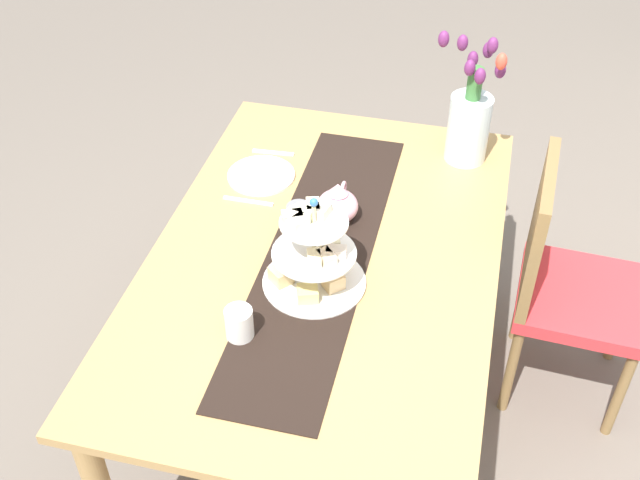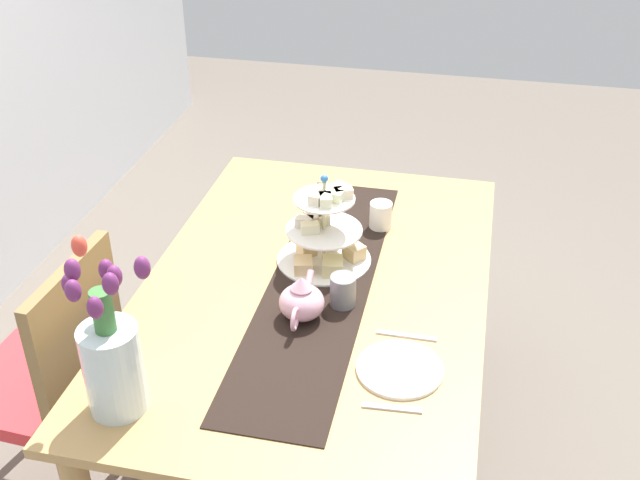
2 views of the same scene
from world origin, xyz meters
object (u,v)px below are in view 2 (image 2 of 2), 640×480
at_px(chair_left, 54,374).
at_px(mug_grey, 343,291).
at_px(fork_left, 392,408).
at_px(mug_white_text, 381,216).
at_px(tiered_cake_stand, 324,236).
at_px(knife_left, 406,336).
at_px(teapot, 302,301).
at_px(tulip_vase, 111,357).
at_px(dining_table, 315,309).
at_px(dinner_plate_left, 400,369).

relative_size(chair_left, mug_grey, 9.58).
bearing_deg(mug_grey, chair_left, 105.39).
relative_size(fork_left, mug_white_text, 1.58).
distance_m(tiered_cake_stand, mug_grey, 0.24).
bearing_deg(mug_white_text, knife_left, -164.32).
bearing_deg(fork_left, teapot, 44.40).
bearing_deg(knife_left, tulip_vase, 122.71).
xyz_separation_m(tiered_cake_stand, tulip_vase, (-0.74, 0.36, 0.06)).
bearing_deg(teapot, tiered_cake_stand, -0.45).
bearing_deg(mug_white_text, fork_left, -169.46).
distance_m(dining_table, knife_left, 0.37).
bearing_deg(mug_grey, mug_white_text, -5.04).
bearing_deg(tiered_cake_stand, dining_table, 178.93).
bearing_deg(dinner_plate_left, tulip_vase, 112.92).
relative_size(chair_left, knife_left, 5.35).
distance_m(fork_left, mug_grey, 0.45).
distance_m(dinner_plate_left, mug_white_text, 0.73).
bearing_deg(mug_white_text, dining_table, 159.09).
bearing_deg(knife_left, mug_white_text, 15.68).
bearing_deg(dinner_plate_left, fork_left, 180.00).
bearing_deg(chair_left, mug_white_text, -51.91).
bearing_deg(tulip_vase, chair_left, 52.47).
relative_size(teapot, mug_white_text, 2.51).
height_order(tulip_vase, dinner_plate_left, tulip_vase).
bearing_deg(tiered_cake_stand, mug_white_text, -29.41).
height_order(teapot, knife_left, teapot).
bearing_deg(chair_left, tulip_vase, -127.53).
height_order(teapot, dinner_plate_left, teapot).
height_order(dinner_plate_left, mug_white_text, mug_white_text).
relative_size(tulip_vase, knife_left, 2.71).
height_order(dining_table, teapot, teapot).
xyz_separation_m(teapot, tulip_vase, (-0.44, 0.36, 0.10)).
xyz_separation_m(knife_left, mug_white_text, (0.57, 0.16, 0.04)).
relative_size(tiered_cake_stand, mug_white_text, 3.20).
distance_m(chair_left, mug_grey, 0.92).
height_order(tulip_vase, knife_left, tulip_vase).
distance_m(tulip_vase, knife_left, 0.80).
relative_size(tiered_cake_stand, dinner_plate_left, 1.32).
bearing_deg(tulip_vase, knife_left, -57.29).
bearing_deg(fork_left, chair_left, 81.14).
bearing_deg(knife_left, tiered_cake_stand, 43.39).
height_order(dining_table, chair_left, chair_left).
bearing_deg(mug_white_text, teapot, 165.34).
distance_m(dining_table, dinner_plate_left, 0.47).
xyz_separation_m(tiered_cake_stand, teapot, (-0.30, 0.00, -0.04)).
distance_m(dining_table, chair_left, 0.82).
bearing_deg(mug_white_text, dinner_plate_left, -167.38).
relative_size(chair_left, teapot, 3.82).
relative_size(dinner_plate_left, mug_grey, 2.42).
relative_size(tiered_cake_stand, tulip_vase, 0.66).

